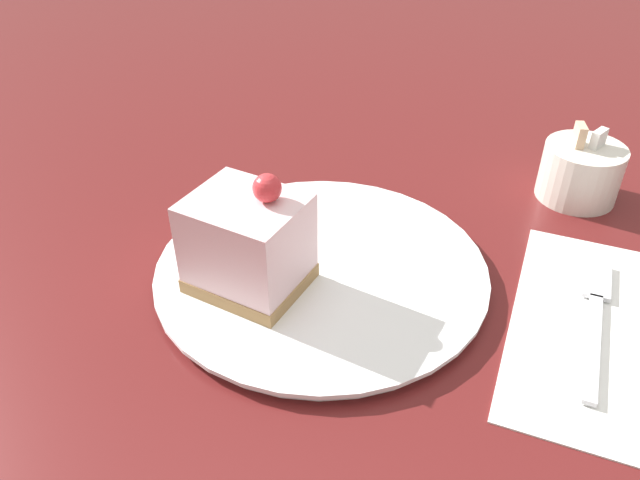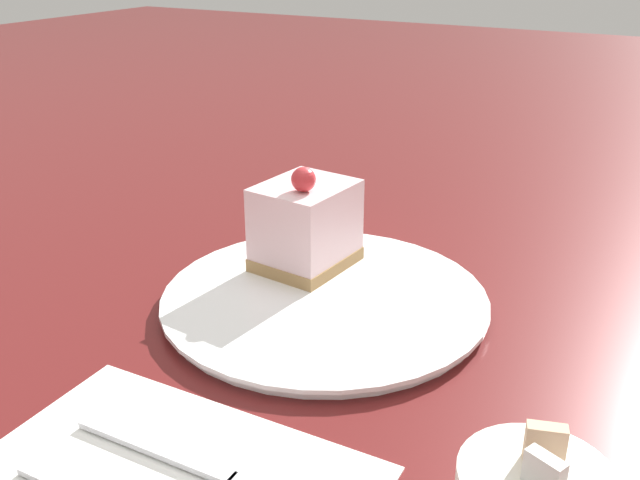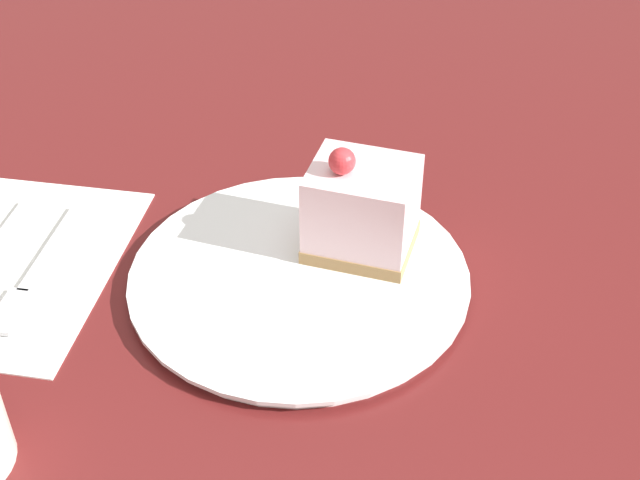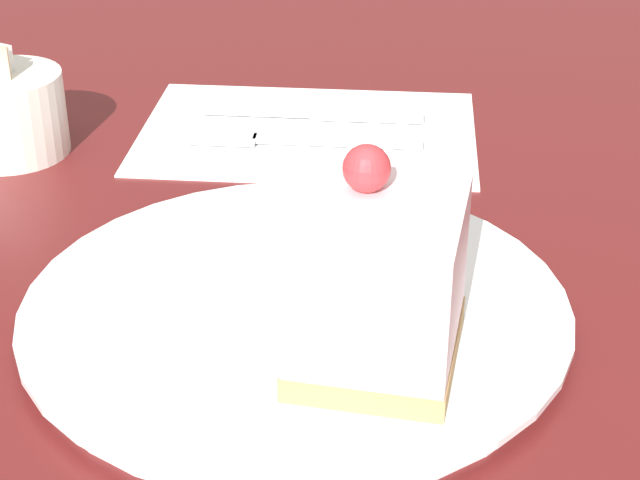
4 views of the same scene
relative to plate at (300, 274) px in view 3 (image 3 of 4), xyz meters
name	(u,v)px [view 3 (image 3 of 4)]	position (x,y,z in m)	size (l,w,h in m)	color
ground_plane	(317,286)	(-0.02, 0.00, -0.01)	(4.00, 4.00, 0.00)	#5B1919
plate	(300,274)	(0.00, 0.00, 0.00)	(0.28, 0.28, 0.01)	white
cake_slice	(361,209)	(-0.04, -0.04, 0.05)	(0.10, 0.08, 0.10)	#AD8451
napkin	(15,264)	(0.25, 0.03, -0.01)	(0.18, 0.24, 0.00)	white
fork	(33,276)	(0.22, 0.04, 0.00)	(0.02, 0.17, 0.00)	silver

